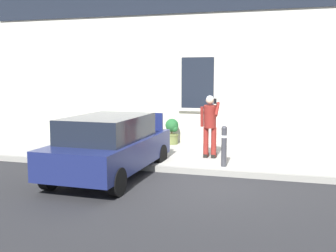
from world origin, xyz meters
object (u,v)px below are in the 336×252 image
(person_on_phone, at_px, (210,122))
(planter_cream, at_px, (109,128))
(planter_olive, at_px, (172,131))
(bollard_near_person, at_px, (224,145))
(hatchback_car_navy, at_px, (110,145))

(person_on_phone, distance_m, planter_cream, 4.45)
(planter_cream, bearing_deg, planter_olive, -1.65)
(person_on_phone, xyz_separation_m, planter_cream, (-3.96, 1.95, -0.55))
(person_on_phone, bearing_deg, planter_cream, 150.12)
(person_on_phone, xyz_separation_m, planter_olive, (-1.61, 1.88, -0.55))
(bollard_near_person, bearing_deg, planter_cream, 147.29)
(hatchback_car_navy, bearing_deg, planter_olive, 84.13)
(hatchback_car_navy, relative_size, person_on_phone, 2.34)
(hatchback_car_navy, height_order, bollard_near_person, hatchback_car_navy)
(hatchback_car_navy, height_order, planter_cream, hatchback_car_navy)
(planter_olive, bearing_deg, hatchback_car_navy, -95.87)
(hatchback_car_navy, height_order, planter_olive, hatchback_car_navy)
(planter_cream, relative_size, planter_olive, 1.00)
(planter_cream, bearing_deg, person_on_phone, -26.18)
(hatchback_car_navy, height_order, person_on_phone, person_on_phone)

